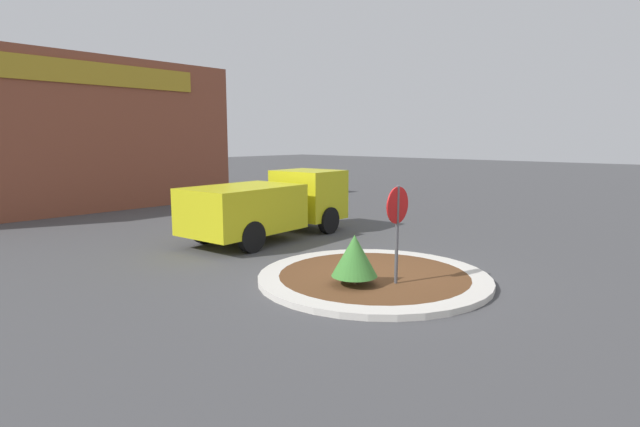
# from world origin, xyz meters

# --- Properties ---
(ground_plane) EXTENTS (120.00, 120.00, 0.00)m
(ground_plane) POSITION_xyz_m (0.00, 0.00, 0.00)
(ground_plane) COLOR #474749
(traffic_island) EXTENTS (5.06, 5.06, 0.13)m
(traffic_island) POSITION_xyz_m (0.00, 0.00, 0.07)
(traffic_island) COLOR beige
(traffic_island) RESTS_ON ground_plane
(stop_sign) EXTENTS (0.75, 0.07, 2.14)m
(stop_sign) POSITION_xyz_m (-0.24, -0.74, 1.49)
(stop_sign) COLOR #4C4C51
(stop_sign) RESTS_ON ground_plane
(island_shrub) EXTENTS (0.94, 0.94, 1.03)m
(island_shrub) POSITION_xyz_m (-0.89, -0.16, 0.74)
(island_shrub) COLOR brown
(island_shrub) RESTS_ON traffic_island
(utility_truck) EXTENTS (5.74, 2.50, 2.01)m
(utility_truck) POSITION_xyz_m (1.67, 5.14, 1.08)
(utility_truck) COLOR gold
(utility_truck) RESTS_ON ground_plane
(storefront_building) EXTENTS (14.11, 6.07, 6.47)m
(storefront_building) POSITION_xyz_m (0.16, 17.37, 3.24)
(storefront_building) COLOR brown
(storefront_building) RESTS_ON ground_plane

